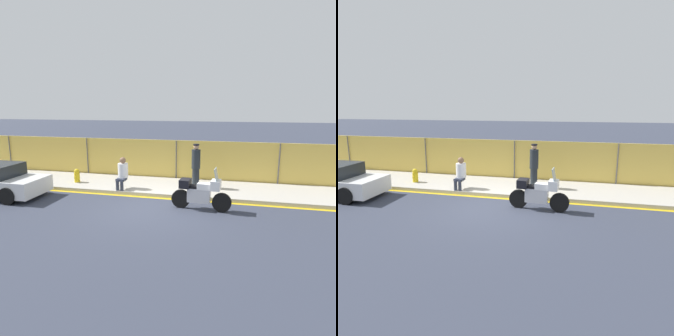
# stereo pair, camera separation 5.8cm
# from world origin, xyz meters

# --- Properties ---
(ground_plane) EXTENTS (120.00, 120.00, 0.00)m
(ground_plane) POSITION_xyz_m (0.00, 0.00, 0.00)
(ground_plane) COLOR #333847
(sidewalk) EXTENTS (34.99, 2.81, 0.15)m
(sidewalk) POSITION_xyz_m (0.00, 2.74, 0.07)
(sidewalk) COLOR #ADA89E
(sidewalk) RESTS_ON ground_plane
(curb_paint_stripe) EXTENTS (34.99, 0.18, 0.01)m
(curb_paint_stripe) POSITION_xyz_m (0.00, 1.24, 0.00)
(curb_paint_stripe) COLOR gold
(curb_paint_stripe) RESTS_ON ground_plane
(storefront_fence) EXTENTS (33.24, 0.17, 1.99)m
(storefront_fence) POSITION_xyz_m (-0.00, 4.23, 0.99)
(storefront_fence) COLOR gold
(storefront_fence) RESTS_ON ground_plane
(motorcycle) EXTENTS (2.14, 0.59, 1.53)m
(motorcycle) POSITION_xyz_m (1.67, 0.30, 0.62)
(motorcycle) COLOR black
(motorcycle) RESTS_ON ground_plane
(officer_standing) EXTENTS (0.37, 0.37, 1.88)m
(officer_standing) POSITION_xyz_m (1.16, 2.74, 1.12)
(officer_standing) COLOR #1E2328
(officer_standing) RESTS_ON sidewalk
(person_seated_on_curb) EXTENTS (0.43, 0.71, 1.34)m
(person_seated_on_curb) POSITION_xyz_m (-1.84, 1.81, 0.88)
(person_seated_on_curb) COLOR #2D3342
(person_seated_on_curb) RESTS_ON sidewalk
(fire_hydrant) EXTENTS (0.25, 0.32, 0.63)m
(fire_hydrant) POSITION_xyz_m (-4.30, 2.30, 0.45)
(fire_hydrant) COLOR gold
(fire_hydrant) RESTS_ON sidewalk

